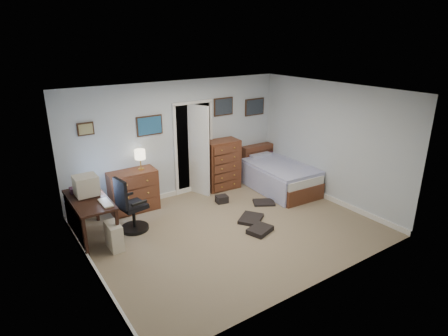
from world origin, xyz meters
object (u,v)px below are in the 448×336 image
Objects in this scene: office_chair at (130,211)px; tall_dresser at (222,165)px; bed at (277,176)px; computer_desk at (85,209)px; low_dresser at (133,191)px.

tall_dresser is at bearing 7.84° from office_chair.
tall_dresser is 1.30m from bed.
computer_desk is 1.14× the size of tall_dresser.
tall_dresser is (2.13, -0.02, 0.15)m from low_dresser.
office_chair is 2.62m from tall_dresser.
low_dresser reaches higher than bed.
low_dresser is at bearing -176.75° from tall_dresser.
office_chair is 0.88m from low_dresser.
low_dresser is at bearing 169.70° from bed.
computer_desk is at bearing -147.03° from low_dresser.
low_dresser reaches higher than computer_desk.
tall_dresser is at bearing 1.80° from low_dresser.
office_chair reaches higher than computer_desk.
tall_dresser is (3.24, 0.63, -0.01)m from computer_desk.
computer_desk is at bearing -178.20° from bed.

